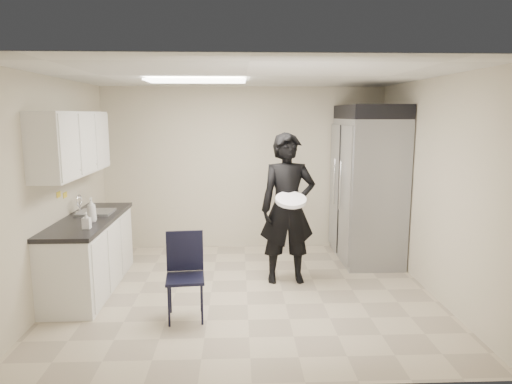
{
  "coord_description": "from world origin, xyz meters",
  "views": [
    {
      "loc": [
        -0.1,
        -5.35,
        2.17
      ],
      "look_at": [
        0.12,
        0.2,
        1.22
      ],
      "focal_mm": 32.0,
      "sensor_mm": 36.0,
      "label": 1
    }
  ],
  "objects_px": {
    "folding_chair": "(185,279)",
    "lower_counter": "(90,255)",
    "commercial_fridge": "(368,190)",
    "man_tuxedo": "(288,209)"
  },
  "relations": [
    {
      "from": "lower_counter",
      "to": "man_tuxedo",
      "type": "xyz_separation_m",
      "value": [
        2.48,
        0.16,
        0.54
      ]
    },
    {
      "from": "lower_counter",
      "to": "man_tuxedo",
      "type": "height_order",
      "value": "man_tuxedo"
    },
    {
      "from": "commercial_fridge",
      "to": "folding_chair",
      "type": "bearing_deg",
      "value": -141.38
    },
    {
      "from": "lower_counter",
      "to": "man_tuxedo",
      "type": "relative_size",
      "value": 0.98
    },
    {
      "from": "commercial_fridge",
      "to": "man_tuxedo",
      "type": "xyz_separation_m",
      "value": [
        -1.3,
        -0.91,
        -0.08
      ]
    },
    {
      "from": "lower_counter",
      "to": "folding_chair",
      "type": "distance_m",
      "value": 1.58
    },
    {
      "from": "man_tuxedo",
      "to": "commercial_fridge",
      "type": "bearing_deg",
      "value": 32.5
    },
    {
      "from": "folding_chair",
      "to": "lower_counter",
      "type": "bearing_deg",
      "value": 138.65
    },
    {
      "from": "folding_chair",
      "to": "commercial_fridge",
      "type": "bearing_deg",
      "value": 32.89
    },
    {
      "from": "commercial_fridge",
      "to": "man_tuxedo",
      "type": "relative_size",
      "value": 1.08
    }
  ]
}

